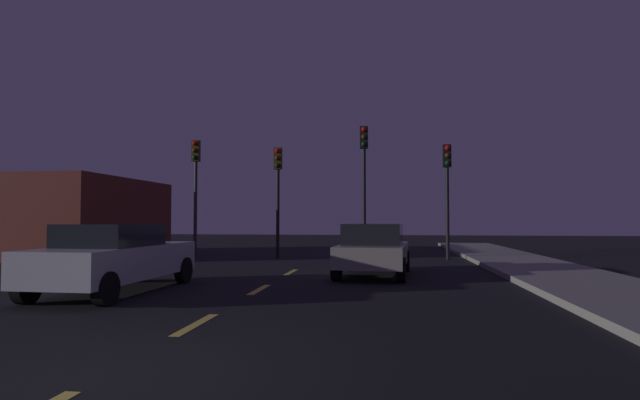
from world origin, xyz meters
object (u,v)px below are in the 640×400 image
traffic_signal_far_left (196,175)px  car_adjacent_lane (115,257)px  traffic_signal_center_right (364,166)px  car_stopped_ahead (374,249)px  traffic_signal_center_left (278,180)px  traffic_signal_far_right (447,178)px

traffic_signal_far_left → car_adjacent_lane: (2.15, -10.00, -2.70)m
traffic_signal_center_right → car_stopped_ahead: traffic_signal_center_right is taller
car_adjacent_lane → traffic_signal_center_left: bearing=82.0°
traffic_signal_far_left → traffic_signal_far_right: size_ratio=1.09×
traffic_signal_far_left → traffic_signal_center_right: 7.13m
car_stopped_ahead → traffic_signal_far_left: bearing=141.9°
traffic_signal_center_right → car_stopped_ahead: (0.53, -6.01, -2.99)m
car_adjacent_lane → traffic_signal_far_right: bearing=50.4°
car_stopped_ahead → traffic_signal_center_right: bearing=95.1°
traffic_signal_center_left → traffic_signal_center_right: traffic_signal_center_right is taller
car_stopped_ahead → car_adjacent_lane: bearing=-144.1°
traffic_signal_far_left → car_adjacent_lane: bearing=-77.9°
traffic_signal_far_right → car_adjacent_lane: bearing=-129.6°
traffic_signal_far_left → traffic_signal_center_left: traffic_signal_far_left is taller
traffic_signal_center_right → traffic_signal_far_right: bearing=-0.0°
traffic_signal_far_right → car_adjacent_lane: size_ratio=1.00×
traffic_signal_far_left → traffic_signal_far_right: 10.41m
traffic_signal_far_left → traffic_signal_center_left: bearing=-0.0°
traffic_signal_center_left → car_adjacent_lane: bearing=-98.0°
car_stopped_ahead → car_adjacent_lane: 6.81m
traffic_signal_far_left → car_stopped_ahead: (7.66, -6.01, -2.73)m
traffic_signal_center_right → car_stopped_ahead: bearing=-84.9°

